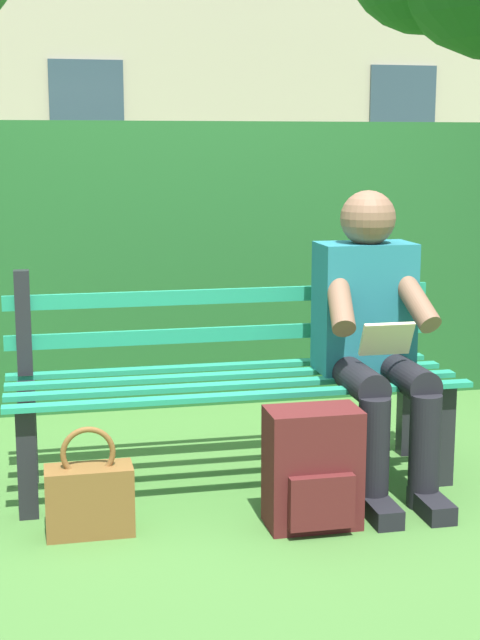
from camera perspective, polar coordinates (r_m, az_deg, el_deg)
ground at (r=3.83m, az=-0.32°, el=-9.84°), size 60.00×60.00×0.00m
park_bench at (r=3.77m, az=-0.54°, el=-3.52°), size 1.78×0.54×0.85m
person_seated at (r=3.71m, az=8.15°, el=-0.75°), size 0.44×0.73×1.16m
hedge_backdrop at (r=5.11m, az=0.46°, el=4.03°), size 6.58×0.70×1.52m
building_facade at (r=13.84m, az=-0.94°, el=18.03°), size 8.18×3.30×6.22m
backpack at (r=3.36m, az=4.46°, el=-9.04°), size 0.33×0.26×0.43m
handbag at (r=3.35m, az=-9.15°, el=-10.61°), size 0.30×0.14×0.39m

